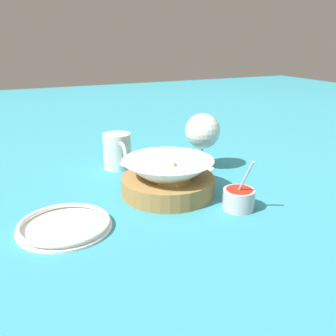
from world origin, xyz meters
TOP-DOWN VIEW (x-y plane):
  - ground_plane at (0.00, 0.00)m, footprint 4.00×4.00m
  - food_basket at (-0.03, -0.02)m, footprint 0.20×0.20m
  - sauce_cup at (0.10, 0.08)m, footprint 0.07×0.06m
  - wine_glass at (-0.15, 0.13)m, footprint 0.09×0.09m
  - beer_mug at (-0.24, -0.07)m, footprint 0.11×0.07m
  - side_plate at (0.03, -0.26)m, footprint 0.17×0.17m

SIDE VIEW (x-z plane):
  - ground_plane at x=0.00m, z-range 0.00..0.00m
  - side_plate at x=0.03m, z-range 0.00..0.01m
  - sauce_cup at x=0.10m, z-range -0.03..0.08m
  - food_basket at x=-0.03m, z-range -0.01..0.08m
  - beer_mug at x=-0.24m, z-range 0.00..0.09m
  - wine_glass at x=-0.15m, z-range 0.02..0.17m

